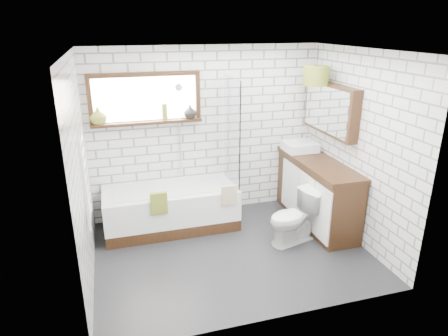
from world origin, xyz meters
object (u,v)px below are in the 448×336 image
object	(u,v)px
vanity	(317,192)
basin	(300,146)
pendant	(316,76)
bathtub	(171,208)
toilet	(294,218)

from	to	relation	value
vanity	basin	size ratio (longest dim) A/B	3.60
vanity	basin	distance (m)	0.74
vanity	pendant	xyz separation A→B (m)	(-0.00, 0.28, 1.62)
basin	bathtub	bearing A→B (deg)	-178.22
bathtub	pendant	distance (m)	2.74
bathtub	toilet	world-z (taller)	toilet
basin	toilet	xyz separation A→B (m)	(-0.51, -0.94, -0.67)
vanity	toilet	distance (m)	0.73
basin	pendant	world-z (taller)	pendant
basin	pendant	bearing A→B (deg)	-75.82
bathtub	toilet	size ratio (longest dim) A/B	2.58
basin	toilet	distance (m)	1.26
bathtub	vanity	world-z (taller)	vanity
toilet	pendant	world-z (taller)	pendant
vanity	pendant	world-z (taller)	pendant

